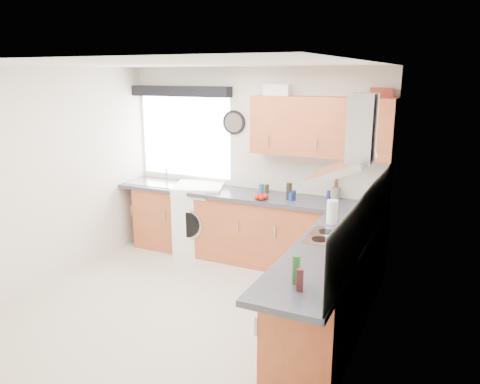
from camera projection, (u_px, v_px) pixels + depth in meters
The scene contains 35 objects.
ground_plane at pixel (185, 308), 4.96m from camera, with size 3.60×3.60×0.00m, color beige.
ceiling at pixel (177, 64), 4.35m from camera, with size 3.60×3.60×0.02m, color white.
wall_back at pixel (253, 163), 6.23m from camera, with size 3.60×0.02×2.50m, color silver.
wall_front at pixel (34, 255), 3.08m from camera, with size 3.60×0.02×2.50m, color silver.
wall_left at pixel (48, 177), 5.40m from camera, with size 0.02×3.60×2.50m, color silver.
wall_right at pixel (364, 216), 3.91m from camera, with size 0.02×3.60×2.50m, color silver.
window at pixel (185, 137), 6.58m from camera, with size 1.40×0.02×1.10m, color white.
window_blind at pixel (180, 91), 6.35m from camera, with size 1.50×0.18×0.14m, color black.
splashback at pixel (369, 215), 4.19m from camera, with size 0.01×3.00×0.54m, color white.
base_cab_back at pixel (237, 227), 6.22m from camera, with size 3.00×0.58×0.86m, color #9C4826.
base_cab_corner at pixel (358, 246), 5.55m from camera, with size 0.60×0.60×0.86m, color #9C4826.
base_cab_right at pixel (330, 292), 4.36m from camera, with size 0.58×2.10×0.86m, color #9C4826.
worktop_back at pixel (244, 195), 6.06m from camera, with size 3.60×0.62×0.05m, color #2F3138.
worktop_right at pixel (327, 252), 4.12m from camera, with size 0.62×2.42×0.05m, color #2F3138.
sink at pixel (159, 180), 6.59m from camera, with size 0.84×0.46×0.10m, color #A3A7AB, non-canonical shape.
oven at pixel (333, 286), 4.50m from camera, with size 0.56×0.58×0.85m, color black.
hob_plate at pixel (335, 238), 4.38m from camera, with size 0.52×0.52×0.01m, color #A3A7AB.
extractor_hood at pixel (351, 148), 4.13m from camera, with size 0.52×0.78×0.66m, color #A3A7AB, non-canonical shape.
upper_cabinets at pixel (321, 127), 5.55m from camera, with size 1.70×0.35×0.70m, color #9C4826.
washing_machine at pixel (200, 218), 6.46m from camera, with size 0.65×0.62×0.95m, color white.
wall_clock at pixel (233, 123), 6.18m from camera, with size 0.32×0.32×0.04m, color black.
casserole at pixel (278, 90), 5.77m from camera, with size 0.33×0.24×0.14m, color white.
storage_box at pixel (381, 93), 5.27m from camera, with size 0.24×0.20×0.11m, color #9F3528.
utensil_pot at pixel (336, 193), 5.73m from camera, with size 0.11×0.11×0.15m, color gray.
kitchen_roll at pixel (332, 212), 4.79m from camera, with size 0.11×0.11×0.25m, color white.
tomato_cluster at pixel (261, 197), 5.73m from camera, with size 0.16×0.16×0.07m, color #A10E08, non-canonical shape.
jar_0 at pixel (291, 197), 5.67m from camera, with size 0.05×0.05×0.10m, color navy.
jar_1 at pixel (293, 195), 5.70m from camera, with size 0.07×0.07×0.12m, color navy.
jar_2 at pixel (263, 190), 5.91m from camera, with size 0.06×0.06×0.15m, color #AFA695.
jar_3 at pixel (266, 189), 6.07m from camera, with size 0.07×0.07×0.11m, color #322A1C.
jar_4 at pixel (328, 198), 5.48m from camera, with size 0.05×0.05×0.17m, color navy.
jar_5 at pixel (261, 191), 5.83m from camera, with size 0.07×0.07×0.17m, color navy.
jar_6 at pixel (289, 191), 5.71m from camera, with size 0.07×0.07×0.21m, color black.
bottle_0 at pixel (296, 270), 3.42m from camera, with size 0.06×0.06×0.22m, color #1D511D.
bottle_1 at pixel (300, 280), 3.31m from camera, with size 0.05×0.05×0.17m, color #391416.
Camera 1 is at (2.46, -3.82, 2.41)m, focal length 35.00 mm.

